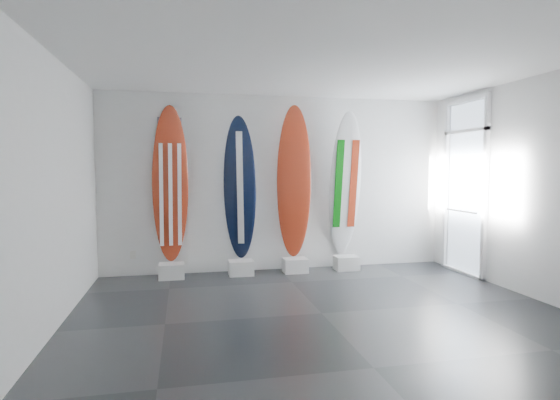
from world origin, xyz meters
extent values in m
plane|color=black|center=(0.00, 0.00, 0.00)|extent=(6.00, 6.00, 0.00)
plane|color=white|center=(0.00, 0.00, 3.00)|extent=(6.00, 6.00, 0.00)
plane|color=white|center=(0.00, 2.50, 1.50)|extent=(6.00, 0.00, 6.00)
plane|color=white|center=(0.00, -2.50, 1.50)|extent=(6.00, 0.00, 6.00)
plane|color=white|center=(-3.00, 0.00, 1.50)|extent=(0.00, 5.00, 5.00)
plane|color=white|center=(3.00, 0.00, 1.50)|extent=(0.00, 5.00, 5.00)
cube|color=white|center=(-1.83, 2.18, 0.12)|extent=(0.40, 0.30, 0.24)
ellipsoid|color=maroon|center=(-1.83, 2.28, 1.50)|extent=(0.59, 0.32, 2.52)
cube|color=white|center=(-0.71, 2.18, 0.12)|extent=(0.40, 0.30, 0.24)
ellipsoid|color=black|center=(-0.71, 2.28, 1.43)|extent=(0.61, 0.47, 2.38)
cube|color=white|center=(0.21, 2.18, 0.12)|extent=(0.40, 0.30, 0.24)
ellipsoid|color=maroon|center=(0.21, 2.28, 1.53)|extent=(0.61, 0.32, 2.58)
cube|color=white|center=(1.13, 2.18, 0.12)|extent=(0.40, 0.30, 0.24)
ellipsoid|color=white|center=(1.13, 2.28, 1.48)|extent=(0.57, 0.44, 2.50)
cube|color=silver|center=(-2.45, 2.48, 0.35)|extent=(0.09, 0.02, 0.13)
camera|label=1|loc=(-1.62, -5.16, 1.76)|focal=28.99mm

